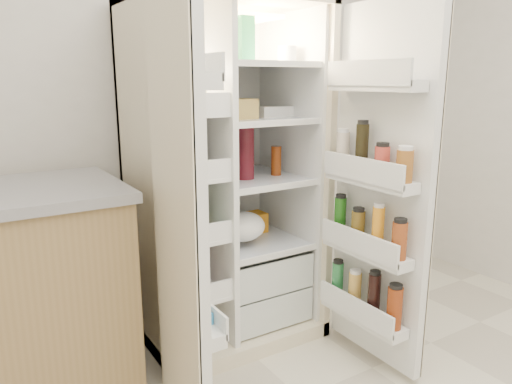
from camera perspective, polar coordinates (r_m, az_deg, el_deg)
wall_back at (r=2.89m, az=-7.83°, el=11.87°), size 4.00×0.02×2.70m
refrigerator at (r=2.67m, az=-3.80°, el=-1.31°), size 0.92×0.70×1.80m
freezer_door at (r=1.89m, az=-8.88°, el=-2.84°), size 0.15×0.40×1.72m
fridge_door at (r=2.38m, az=14.27°, el=-0.44°), size 0.17×0.58×1.72m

